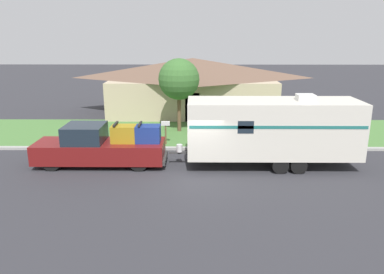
# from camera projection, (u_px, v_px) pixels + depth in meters

# --- Properties ---
(ground_plane) EXTENTS (120.00, 120.00, 0.00)m
(ground_plane) POSITION_uv_depth(u_px,v_px,m) (195.00, 175.00, 16.78)
(ground_plane) COLOR #2D2D33
(curb_strip) EXTENTS (80.00, 0.30, 0.14)m
(curb_strip) POSITION_uv_depth(u_px,v_px,m) (195.00, 148.00, 20.37)
(curb_strip) COLOR #999993
(curb_strip) RESTS_ON ground_plane
(lawn_strip) EXTENTS (80.00, 7.00, 0.03)m
(lawn_strip) POSITION_uv_depth(u_px,v_px,m) (195.00, 132.00, 23.90)
(lawn_strip) COLOR #477538
(lawn_strip) RESTS_ON ground_plane
(house_across_street) EXTENTS (13.43, 7.39, 4.27)m
(house_across_street) POSITION_uv_depth(u_px,v_px,m) (193.00, 85.00, 29.34)
(house_across_street) COLOR tan
(house_across_street) RESTS_ON ground_plane
(pickup_truck) EXTENTS (6.23, 1.96, 2.07)m
(pickup_truck) POSITION_uv_depth(u_px,v_px,m) (101.00, 147.00, 17.84)
(pickup_truck) COLOR black
(pickup_truck) RESTS_ON ground_plane
(travel_trailer) EXTENTS (8.85, 2.47, 3.44)m
(travel_trailer) POSITION_uv_depth(u_px,v_px,m) (273.00, 128.00, 17.52)
(travel_trailer) COLOR black
(travel_trailer) RESTS_ON ground_plane
(mailbox) EXTENTS (0.48, 0.20, 1.35)m
(mailbox) POSITION_uv_depth(u_px,v_px,m) (166.00, 127.00, 21.05)
(mailbox) COLOR brown
(mailbox) RESTS_ON ground_plane
(tree_in_yard) EXTENTS (2.57, 2.57, 4.65)m
(tree_in_yard) POSITION_uv_depth(u_px,v_px,m) (179.00, 79.00, 23.29)
(tree_in_yard) COLOR brown
(tree_in_yard) RESTS_ON ground_plane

